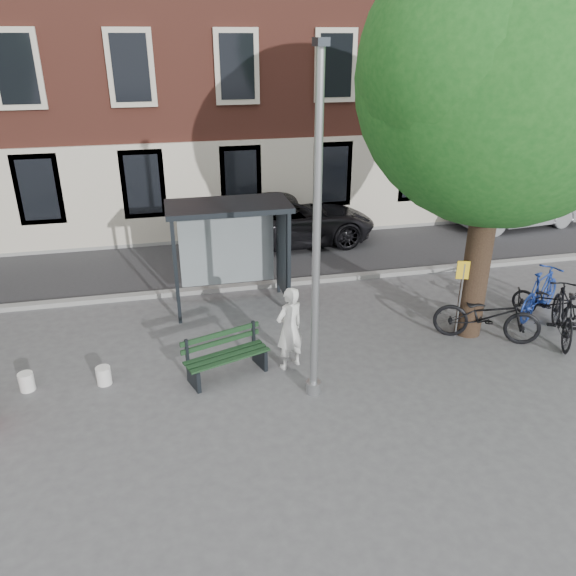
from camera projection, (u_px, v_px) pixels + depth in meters
The scene contains 19 objects.
ground at pixel (313, 392), 10.55m from camera, with size 90.00×90.00×0.00m, color #4C4C4F.
road at pixel (252, 260), 16.78m from camera, with size 40.00×4.00×0.01m, color #28282B.
curb_near at pixel (265, 285), 14.97m from camera, with size 40.00×0.25×0.12m, color gray.
curb_far at pixel (243, 237), 18.53m from camera, with size 40.00×0.25×0.12m, color gray.
building_row at pixel (219, 8), 19.24m from camera, with size 30.00×8.00×14.00m, color brown.
lamppost at pixel (316, 254), 9.41m from camera, with size 0.28×0.35×6.11m.
tree_right at pixel (511, 66), 10.28m from camera, with size 5.76×5.60×8.20m.
bus_shelter at pixel (245, 230), 13.29m from camera, with size 2.85×1.45×2.62m.
painter at pixel (290, 328), 11.04m from camera, with size 0.64×0.42×1.74m, color white.
bench at pixel (226, 357), 10.95m from camera, with size 1.75×1.04×0.86m.
bike_a at pixel (487, 315), 12.16m from camera, with size 0.78×2.25×1.18m, color black.
bike_b at pixel (540, 292), 13.24m from camera, with size 0.56×1.98×1.19m, color navy.
bike_c at pixel (550, 303), 13.01m from camera, with size 0.62×1.77×0.93m, color black.
bike_d at pixel (563, 314), 12.19m from camera, with size 0.58×2.04×1.22m, color black.
car_dark at pixel (286, 219), 17.87m from camera, with size 2.62×5.68×1.58m, color black.
car_silver at pixel (518, 205), 19.46m from camera, with size 1.62×4.64×1.53m, color #9B9EA2.
bucket_a at pixel (104, 376), 10.75m from camera, with size 0.28×0.28×0.36m, color white.
bucket_c at pixel (27, 382), 10.56m from camera, with size 0.28×0.28×0.36m, color white.
notice_sign at pixel (462, 284), 12.01m from camera, with size 0.30×0.12×1.80m.
Camera 1 is at (-2.40, -8.49, 6.13)m, focal length 35.00 mm.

